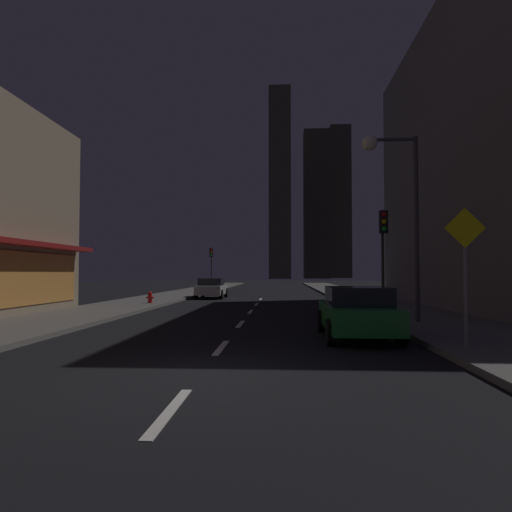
{
  "coord_description": "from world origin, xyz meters",
  "views": [
    {
      "loc": [
        1.49,
        -8.1,
        1.84
      ],
      "look_at": [
        0.0,
        18.31,
        2.81
      ],
      "focal_mm": 32.34,
      "sensor_mm": 36.0,
      "label": 1
    }
  ],
  "objects_px": {
    "fire_hydrant_far_left": "(150,298)",
    "street_lamp_right": "(392,181)",
    "car_parked_near": "(357,312)",
    "traffic_light_far_left": "(211,259)",
    "traffic_light_near_right": "(383,239)",
    "car_parked_far": "(212,288)",
    "pedestrian_crossing_sign": "(465,265)"
  },
  "relations": [
    {
      "from": "fire_hydrant_far_left",
      "to": "street_lamp_right",
      "type": "relative_size",
      "value": 0.1
    },
    {
      "from": "car_parked_near",
      "to": "street_lamp_right",
      "type": "bearing_deg",
      "value": 61.22
    },
    {
      "from": "traffic_light_far_left",
      "to": "traffic_light_near_right",
      "type": "bearing_deg",
      "value": -67.68
    },
    {
      "from": "car_parked_far",
      "to": "fire_hydrant_far_left",
      "type": "relative_size",
      "value": 6.48
    },
    {
      "from": "car_parked_far",
      "to": "traffic_light_far_left",
      "type": "height_order",
      "value": "traffic_light_far_left"
    },
    {
      "from": "traffic_light_near_right",
      "to": "traffic_light_far_left",
      "type": "bearing_deg",
      "value": 112.32
    },
    {
      "from": "car_parked_far",
      "to": "pedestrian_crossing_sign",
      "type": "distance_m",
      "value": 24.4
    },
    {
      "from": "street_lamp_right",
      "to": "traffic_light_far_left",
      "type": "bearing_deg",
      "value": 110.64
    },
    {
      "from": "fire_hydrant_far_left",
      "to": "car_parked_near",
      "type": "bearing_deg",
      "value": -52.48
    },
    {
      "from": "traffic_light_near_right",
      "to": "pedestrian_crossing_sign",
      "type": "height_order",
      "value": "traffic_light_near_right"
    },
    {
      "from": "car_parked_near",
      "to": "traffic_light_far_left",
      "type": "xyz_separation_m",
      "value": [
        -9.1,
        32.13,
        2.45
      ]
    },
    {
      "from": "fire_hydrant_far_left",
      "to": "traffic_light_near_right",
      "type": "distance_m",
      "value": 13.68
    },
    {
      "from": "traffic_light_near_right",
      "to": "pedestrian_crossing_sign",
      "type": "distance_m",
      "value": 7.96
    },
    {
      "from": "fire_hydrant_far_left",
      "to": "pedestrian_crossing_sign",
      "type": "relative_size",
      "value": 0.21
    },
    {
      "from": "car_parked_far",
      "to": "fire_hydrant_far_left",
      "type": "bearing_deg",
      "value": -106.74
    },
    {
      "from": "car_parked_near",
      "to": "pedestrian_crossing_sign",
      "type": "relative_size",
      "value": 1.34
    },
    {
      "from": "car_parked_far",
      "to": "pedestrian_crossing_sign",
      "type": "relative_size",
      "value": 1.34
    },
    {
      "from": "traffic_light_near_right",
      "to": "street_lamp_right",
      "type": "relative_size",
      "value": 0.64
    },
    {
      "from": "car_parked_far",
      "to": "traffic_light_near_right",
      "type": "height_order",
      "value": "traffic_light_near_right"
    },
    {
      "from": "car_parked_far",
      "to": "traffic_light_near_right",
      "type": "relative_size",
      "value": 1.01
    },
    {
      "from": "car_parked_far",
      "to": "pedestrian_crossing_sign",
      "type": "xyz_separation_m",
      "value": [
        9.2,
        -22.56,
        1.28
      ]
    },
    {
      "from": "car_parked_near",
      "to": "fire_hydrant_far_left",
      "type": "bearing_deg",
      "value": 127.52
    },
    {
      "from": "fire_hydrant_far_left",
      "to": "traffic_light_near_right",
      "type": "bearing_deg",
      "value": -31.71
    },
    {
      "from": "traffic_light_far_left",
      "to": "pedestrian_crossing_sign",
      "type": "distance_m",
      "value": 36.42
    },
    {
      "from": "car_parked_near",
      "to": "car_parked_far",
      "type": "bearing_deg",
      "value": 109.78
    },
    {
      "from": "traffic_light_far_left",
      "to": "street_lamp_right",
      "type": "distance_m",
      "value": 30.93
    },
    {
      "from": "car_parked_far",
      "to": "street_lamp_right",
      "type": "height_order",
      "value": "street_lamp_right"
    },
    {
      "from": "traffic_light_near_right",
      "to": "street_lamp_right",
      "type": "bearing_deg",
      "value": -93.29
    },
    {
      "from": "car_parked_near",
      "to": "car_parked_far",
      "type": "height_order",
      "value": "same"
    },
    {
      "from": "traffic_light_near_right",
      "to": "street_lamp_right",
      "type": "height_order",
      "value": "street_lamp_right"
    },
    {
      "from": "traffic_light_far_left",
      "to": "pedestrian_crossing_sign",
      "type": "height_order",
      "value": "traffic_light_far_left"
    },
    {
      "from": "car_parked_near",
      "to": "street_lamp_right",
      "type": "xyz_separation_m",
      "value": [
        1.78,
        3.24,
        4.33
      ]
    }
  ]
}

